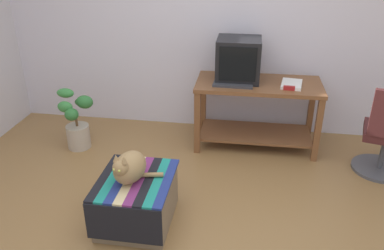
# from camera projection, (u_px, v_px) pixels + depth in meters

# --- Properties ---
(ground_plane) EXTENTS (14.00, 14.00, 0.00)m
(ground_plane) POSITION_uv_depth(u_px,v_px,m) (182.00, 238.00, 3.04)
(ground_plane) COLOR olive
(back_wall) EXTENTS (8.00, 0.10, 2.60)m
(back_wall) POSITION_uv_depth(u_px,v_px,m) (214.00, 15.00, 4.30)
(back_wall) COLOR silver
(back_wall) RESTS_ON ground_plane
(desk) EXTENTS (1.29, 0.63, 0.72)m
(desk) POSITION_uv_depth(u_px,v_px,m) (257.00, 103.00, 4.18)
(desk) COLOR brown
(desk) RESTS_ON ground_plane
(tv_monitor) EXTENTS (0.45, 0.42, 0.44)m
(tv_monitor) POSITION_uv_depth(u_px,v_px,m) (238.00, 60.00, 4.06)
(tv_monitor) COLOR black
(tv_monitor) RESTS_ON desk
(keyboard) EXTENTS (0.40, 0.16, 0.02)m
(keyboard) POSITION_uv_depth(u_px,v_px,m) (233.00, 85.00, 3.98)
(keyboard) COLOR #333338
(keyboard) RESTS_ON desk
(book) EXTENTS (0.23, 0.31, 0.03)m
(book) POSITION_uv_depth(u_px,v_px,m) (292.00, 84.00, 3.99)
(book) COLOR white
(book) RESTS_ON desk
(ottoman_with_blanket) EXTENTS (0.57, 0.68, 0.40)m
(ottoman_with_blanket) POSITION_uv_depth(u_px,v_px,m) (137.00, 200.00, 3.14)
(ottoman_with_blanket) COLOR #7A664C
(ottoman_with_blanket) RESTS_ON ground_plane
(cat) EXTENTS (0.38, 0.36, 0.28)m
(cat) POSITION_uv_depth(u_px,v_px,m) (129.00, 167.00, 2.97)
(cat) COLOR #9E7A4C
(cat) RESTS_ON ottoman_with_blanket
(potted_plant) EXTENTS (0.39, 0.36, 0.66)m
(potted_plant) POSITION_uv_depth(u_px,v_px,m) (77.00, 123.00, 4.20)
(potted_plant) COLOR #B7A893
(potted_plant) RESTS_ON ground_plane
(stapler) EXTENTS (0.11, 0.05, 0.04)m
(stapler) POSITION_uv_depth(u_px,v_px,m) (289.00, 88.00, 3.88)
(stapler) COLOR #A31E1E
(stapler) RESTS_ON desk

